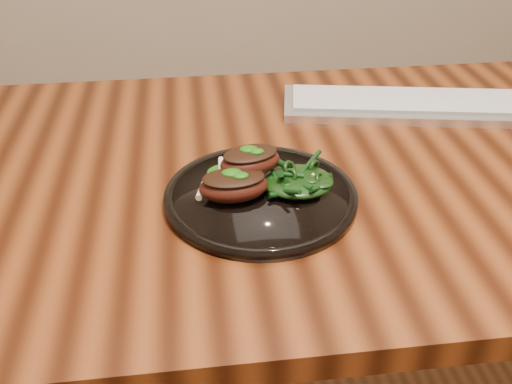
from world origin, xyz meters
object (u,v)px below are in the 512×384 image
Objects in this scene: desk at (367,199)px; plate at (261,196)px; lamb_chop_front at (233,185)px; keyboard at (410,104)px; greens_heap at (298,177)px.

plate is at bearing -152.72° from desk.
lamb_chop_front is (-0.04, -0.01, 0.03)m from plate.
plate is at bearing 13.59° from lamb_chop_front.
desk is at bearing -125.99° from keyboard.
keyboard is (0.27, 0.27, -0.02)m from greens_heap.
plate is 2.63× the size of lamb_chop_front.
greens_heap is 0.39m from keyboard.
greens_heap is at bearing -145.88° from desk.
plate is (-0.20, -0.10, 0.09)m from desk.
desk is at bearing 25.14° from lamb_chop_front.
greens_heap is (0.06, 0.01, 0.02)m from plate.
desk is 3.18× the size of keyboard.
lamb_chop_front is at bearing -154.86° from desk.
lamb_chop_front is at bearing -142.00° from keyboard.
lamb_chop_front is (-0.24, -0.11, 0.12)m from desk.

